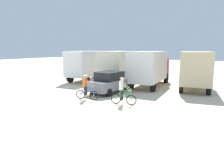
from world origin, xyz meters
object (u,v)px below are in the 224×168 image
object	(u,v)px
box_truck_white_box	(150,67)
box_truck_tan_camper	(195,68)
box_truck_cream_rv	(119,65)
box_truck_avon_van	(89,64)
bicycle_spare	(91,89)
cyclist_orange_shirt	(86,88)
cyclist_cowboy_hat	(123,92)
sedan_parked	(110,82)

from	to	relation	value
box_truck_white_box	box_truck_tan_camper	world-z (taller)	same
box_truck_cream_rv	box_truck_tan_camper	size ratio (longest dim) A/B	0.99
box_truck_avon_van	box_truck_white_box	bearing A→B (deg)	-3.62
box_truck_avon_van	bicycle_spare	distance (m)	7.57
box_truck_avon_van	box_truck_cream_rv	xyz separation A→B (m)	(3.90, -0.14, 0.00)
cyclist_orange_shirt	cyclist_cowboy_hat	xyz separation A→B (m)	(2.83, 0.07, 0.00)
box_truck_tan_camper	bicycle_spare	size ratio (longest dim) A/B	4.89
sedan_parked	bicycle_spare	size ratio (longest dim) A/B	3.07
box_truck_tan_camper	bicycle_spare	xyz separation A→B (m)	(-6.97, -6.24, -1.48)
box_truck_tan_camper	sedan_parked	world-z (taller)	box_truck_tan_camper
box_truck_tan_camper	cyclist_orange_shirt	bearing A→B (deg)	-128.05
box_truck_avon_van	box_truck_white_box	distance (m)	7.36
cyclist_orange_shirt	cyclist_cowboy_hat	size ratio (longest dim) A/B	1.00
box_truck_cream_rv	box_truck_white_box	xyz separation A→B (m)	(3.44, -0.33, 0.00)
sedan_parked	cyclist_cowboy_hat	world-z (taller)	cyclist_cowboy_hat
box_truck_cream_rv	sedan_parked	bearing A→B (deg)	-72.15
box_truck_avon_van	cyclist_cowboy_hat	world-z (taller)	box_truck_avon_van
cyclist_cowboy_hat	box_truck_white_box	bearing A→B (deg)	94.52
box_truck_white_box	cyclist_cowboy_hat	distance (m)	7.30
box_truck_cream_rv	box_truck_tan_camper	distance (m)	7.42
box_truck_cream_rv	box_truck_tan_camper	world-z (taller)	same
cyclist_orange_shirt	box_truck_cream_rv	bearing A→B (deg)	98.78
cyclist_orange_shirt	cyclist_cowboy_hat	bearing A→B (deg)	1.44
box_truck_tan_camper	cyclist_cowboy_hat	world-z (taller)	box_truck_tan_camper
box_truck_avon_van	box_truck_cream_rv	distance (m)	3.91
box_truck_cream_rv	cyclist_cowboy_hat	world-z (taller)	box_truck_cream_rv
box_truck_white_box	sedan_parked	xyz separation A→B (m)	(-1.93, -4.36, -0.99)
cyclist_cowboy_hat	bicycle_spare	world-z (taller)	cyclist_cowboy_hat
sedan_parked	cyclist_cowboy_hat	xyz separation A→B (m)	(2.50, -2.85, -0.04)
box_truck_white_box	cyclist_orange_shirt	xyz separation A→B (m)	(-2.26, -7.28, -1.03)
sedan_parked	box_truck_tan_camper	bearing A→B (deg)	40.54
sedan_parked	cyclist_orange_shirt	xyz separation A→B (m)	(-0.34, -2.92, -0.04)
box_truck_tan_camper	cyclist_cowboy_hat	bearing A→B (deg)	-113.30
box_truck_white_box	sedan_parked	bearing A→B (deg)	-113.85
cyclist_cowboy_hat	bicycle_spare	bearing A→B (deg)	155.26
cyclist_orange_shirt	cyclist_cowboy_hat	distance (m)	2.84
box_truck_avon_van	box_truck_tan_camper	xyz separation A→B (m)	(11.31, 0.22, 0.00)
sedan_parked	cyclist_orange_shirt	bearing A→B (deg)	-96.56
box_truck_avon_van	cyclist_orange_shirt	size ratio (longest dim) A/B	3.74
box_truck_tan_camper	cyclist_orange_shirt	xyz separation A→B (m)	(-6.23, -7.96, -1.03)
box_truck_tan_camper	cyclist_orange_shirt	size ratio (longest dim) A/B	3.85
cyclist_orange_shirt	bicycle_spare	world-z (taller)	cyclist_orange_shirt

